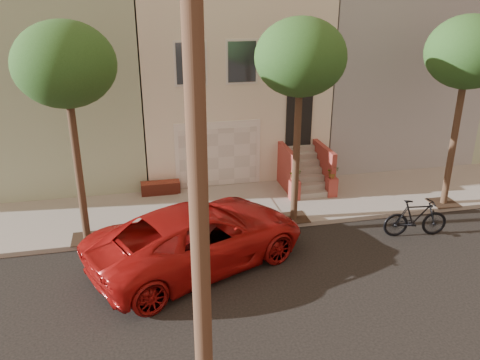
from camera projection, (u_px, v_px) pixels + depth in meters
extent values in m
plane|color=black|center=(304.00, 294.00, 12.28)|extent=(90.00, 90.00, 0.00)
cube|color=gray|center=(253.00, 205.00, 17.11)|extent=(40.00, 3.70, 0.15)
cube|color=beige|center=(221.00, 75.00, 21.10)|extent=(7.00, 8.00, 7.00)
cube|color=#97AD8C|center=(56.00, 81.00, 19.73)|extent=(6.50, 8.00, 7.00)
cube|color=gray|center=(366.00, 69.00, 22.47)|extent=(6.50, 8.00, 7.00)
cube|color=silver|center=(218.00, 154.00, 18.13)|extent=(3.20, 0.12, 2.50)
cube|color=silver|center=(218.00, 157.00, 18.12)|extent=(2.90, 0.06, 2.20)
cube|color=gray|center=(228.00, 205.00, 16.89)|extent=(3.20, 3.70, 0.02)
cube|color=maroon|center=(161.00, 188.00, 17.78)|extent=(1.40, 0.45, 0.44)
cube|color=black|center=(299.00, 120.00, 18.29)|extent=(1.00, 0.06, 2.00)
cube|color=#3F4751|center=(191.00, 63.00, 16.67)|extent=(1.00, 0.06, 1.40)
cube|color=silver|center=(191.00, 63.00, 16.69)|extent=(1.15, 0.05, 1.55)
cube|color=#3F4751|center=(242.00, 62.00, 17.03)|extent=(1.00, 0.06, 1.40)
cube|color=silver|center=(242.00, 62.00, 17.05)|extent=(1.15, 0.05, 1.55)
cube|color=#3F4751|center=(291.00, 60.00, 17.40)|extent=(1.00, 0.06, 1.40)
cube|color=silver|center=(291.00, 60.00, 17.41)|extent=(1.15, 0.05, 1.55)
cube|color=gray|center=(312.00, 194.00, 17.51)|extent=(1.20, 0.28, 0.20)
cube|color=gray|center=(310.00, 186.00, 17.69)|extent=(1.20, 0.28, 0.20)
cube|color=gray|center=(308.00, 178.00, 17.87)|extent=(1.20, 0.28, 0.20)
cube|color=gray|center=(305.00, 171.00, 18.05)|extent=(1.20, 0.28, 0.20)
cube|color=gray|center=(303.00, 163.00, 18.23)|extent=(1.20, 0.28, 0.20)
cube|color=gray|center=(301.00, 156.00, 18.41)|extent=(1.20, 0.28, 0.20)
cube|color=gray|center=(299.00, 148.00, 18.59)|extent=(1.20, 0.28, 0.20)
cube|color=#943830|center=(287.00, 170.00, 17.88)|extent=(0.18, 1.96, 1.60)
cube|color=#943830|center=(323.00, 167.00, 18.16)|extent=(0.18, 1.96, 1.60)
cube|color=#943830|center=(294.00, 190.00, 17.24)|extent=(0.35, 0.35, 0.70)
imported|color=#1F4318|center=(295.00, 175.00, 17.03)|extent=(0.40, 0.35, 0.45)
cube|color=#943830|center=(332.00, 187.00, 17.53)|extent=(0.35, 0.35, 0.70)
imported|color=#1F4318|center=(333.00, 172.00, 17.31)|extent=(0.41, 0.35, 0.45)
cube|color=#2D2116|center=(87.00, 238.00, 14.65)|extent=(0.90, 0.90, 0.02)
cylinder|color=#3D2A1B|center=(79.00, 173.00, 13.88)|extent=(0.22, 0.22, 4.20)
ellipsoid|color=#1F4318|center=(65.00, 64.00, 12.76)|extent=(2.70, 2.57, 2.29)
cube|color=#2D2116|center=(293.00, 218.00, 15.96)|extent=(0.90, 0.90, 0.02)
cylinder|color=#3D2A1B|center=(296.00, 157.00, 15.19)|extent=(0.22, 0.22, 4.20)
ellipsoid|color=#1F4318|center=(301.00, 57.00, 14.06)|extent=(2.70, 2.57, 2.29)
cube|color=#2D2116|center=(443.00, 203.00, 17.07)|extent=(0.90, 0.90, 0.02)
cylinder|color=#3D2A1B|center=(453.00, 146.00, 16.30)|extent=(0.22, 0.22, 4.20)
ellipsoid|color=#1F4318|center=(469.00, 52.00, 15.17)|extent=(2.70, 2.57, 2.29)
cylinder|color=#4A3022|center=(197.00, 153.00, 6.93)|extent=(0.30, 0.30, 10.00)
imported|color=#A21311|center=(199.00, 236.00, 13.31)|extent=(6.71, 5.01, 1.69)
imported|color=black|center=(416.00, 218.00, 14.93)|extent=(2.06, 0.81, 1.21)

